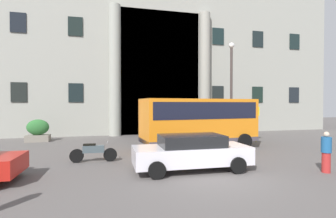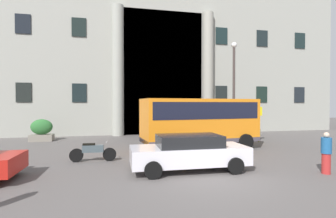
{
  "view_description": "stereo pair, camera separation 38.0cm",
  "coord_description": "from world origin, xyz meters",
  "px_view_note": "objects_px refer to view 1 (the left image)",
  "views": [
    {
      "loc": [
        -3.8,
        -8.27,
        2.58
      ],
      "look_at": [
        -0.66,
        4.46,
        2.33
      ],
      "focal_mm": 27.06,
      "sensor_mm": 36.0,
      "label": 1
    },
    {
      "loc": [
        -3.43,
        -8.36,
        2.58
      ],
      "look_at": [
        -0.66,
        4.46,
        2.33
      ],
      "focal_mm": 27.06,
      "sensor_mm": 36.0,
      "label": 2
    }
  ],
  "objects_px": {
    "orange_minibus": "(199,119)",
    "scooter_by_planter": "(93,152)",
    "bus_stop_sign": "(256,120)",
    "lamppost_plaza_centre": "(231,83)",
    "parked_estate_mid": "(191,152)",
    "pedestrian_man_crossing": "(326,152)",
    "hedge_planter_entrance_right": "(38,131)",
    "hedge_planter_east": "(158,128)",
    "hedge_planter_far_west": "(244,128)"
  },
  "relations": [
    {
      "from": "hedge_planter_far_west",
      "to": "lamppost_plaza_centre",
      "type": "bearing_deg",
      "value": -138.33
    },
    {
      "from": "scooter_by_planter",
      "to": "lamppost_plaza_centre",
      "type": "height_order",
      "value": "lamppost_plaza_centre"
    },
    {
      "from": "orange_minibus",
      "to": "lamppost_plaza_centre",
      "type": "xyz_separation_m",
      "value": [
        3.56,
        2.86,
        2.41
      ]
    },
    {
      "from": "parked_estate_mid",
      "to": "scooter_by_planter",
      "type": "height_order",
      "value": "parked_estate_mid"
    },
    {
      "from": "hedge_planter_east",
      "to": "scooter_by_planter",
      "type": "relative_size",
      "value": 0.79
    },
    {
      "from": "hedge_planter_entrance_right",
      "to": "pedestrian_man_crossing",
      "type": "height_order",
      "value": "pedestrian_man_crossing"
    },
    {
      "from": "hedge_planter_entrance_right",
      "to": "scooter_by_planter",
      "type": "height_order",
      "value": "hedge_planter_entrance_right"
    },
    {
      "from": "hedge_planter_entrance_right",
      "to": "orange_minibus",
      "type": "bearing_deg",
      "value": -28.07
    },
    {
      "from": "bus_stop_sign",
      "to": "hedge_planter_far_west",
      "type": "distance_m",
      "value": 3.44
    },
    {
      "from": "hedge_planter_far_west",
      "to": "bus_stop_sign",
      "type": "bearing_deg",
      "value": -106.92
    },
    {
      "from": "hedge_planter_entrance_right",
      "to": "lamppost_plaza_centre",
      "type": "bearing_deg",
      "value": -10.02
    },
    {
      "from": "bus_stop_sign",
      "to": "pedestrian_man_crossing",
      "type": "bearing_deg",
      "value": -104.65
    },
    {
      "from": "bus_stop_sign",
      "to": "pedestrian_man_crossing",
      "type": "xyz_separation_m",
      "value": [
        -2.0,
        -7.64,
        -0.72
      ]
    },
    {
      "from": "hedge_planter_east",
      "to": "hedge_planter_far_west",
      "type": "xyz_separation_m",
      "value": [
        7.15,
        -0.41,
        -0.13
      ]
    },
    {
      "from": "hedge_planter_entrance_right",
      "to": "hedge_planter_east",
      "type": "height_order",
      "value": "hedge_planter_east"
    },
    {
      "from": "orange_minibus",
      "to": "hedge_planter_entrance_right",
      "type": "height_order",
      "value": "orange_minibus"
    },
    {
      "from": "hedge_planter_east",
      "to": "parked_estate_mid",
      "type": "distance_m",
      "value": 9.72
    },
    {
      "from": "parked_estate_mid",
      "to": "lamppost_plaza_centre",
      "type": "distance_m",
      "value": 9.79
    },
    {
      "from": "bus_stop_sign",
      "to": "scooter_by_planter",
      "type": "bearing_deg",
      "value": -160.67
    },
    {
      "from": "orange_minibus",
      "to": "bus_stop_sign",
      "type": "bearing_deg",
      "value": 12.72
    },
    {
      "from": "pedestrian_man_crossing",
      "to": "lamppost_plaza_centre",
      "type": "relative_size",
      "value": 0.22
    },
    {
      "from": "hedge_planter_east",
      "to": "lamppost_plaza_centre",
      "type": "height_order",
      "value": "lamppost_plaza_centre"
    },
    {
      "from": "hedge_planter_entrance_right",
      "to": "parked_estate_mid",
      "type": "bearing_deg",
      "value": -51.16
    },
    {
      "from": "orange_minibus",
      "to": "parked_estate_mid",
      "type": "bearing_deg",
      "value": -120.49
    },
    {
      "from": "orange_minibus",
      "to": "lamppost_plaza_centre",
      "type": "relative_size",
      "value": 0.97
    },
    {
      "from": "parked_estate_mid",
      "to": "orange_minibus",
      "type": "bearing_deg",
      "value": 66.37
    },
    {
      "from": "pedestrian_man_crossing",
      "to": "lamppost_plaza_centre",
      "type": "distance_m",
      "value": 9.48
    },
    {
      "from": "orange_minibus",
      "to": "scooter_by_planter",
      "type": "distance_m",
      "value": 6.3
    },
    {
      "from": "hedge_planter_entrance_right",
      "to": "parked_estate_mid",
      "type": "xyz_separation_m",
      "value": [
        7.78,
        -9.66,
        -0.02
      ]
    },
    {
      "from": "parked_estate_mid",
      "to": "pedestrian_man_crossing",
      "type": "bearing_deg",
      "value": -16.99
    },
    {
      "from": "pedestrian_man_crossing",
      "to": "hedge_planter_far_west",
      "type": "bearing_deg",
      "value": 45.74
    },
    {
      "from": "hedge_planter_east",
      "to": "lamppost_plaza_centre",
      "type": "bearing_deg",
      "value": -25.95
    },
    {
      "from": "hedge_planter_east",
      "to": "hedge_planter_far_west",
      "type": "relative_size",
      "value": 0.87
    },
    {
      "from": "scooter_by_planter",
      "to": "lamppost_plaza_centre",
      "type": "distance_m",
      "value": 11.21
    },
    {
      "from": "pedestrian_man_crossing",
      "to": "bus_stop_sign",
      "type": "bearing_deg",
      "value": 46.41
    },
    {
      "from": "hedge_planter_entrance_right",
      "to": "hedge_planter_east",
      "type": "relative_size",
      "value": 0.95
    },
    {
      "from": "scooter_by_planter",
      "to": "pedestrian_man_crossing",
      "type": "distance_m",
      "value": 9.49
    },
    {
      "from": "bus_stop_sign",
      "to": "lamppost_plaza_centre",
      "type": "xyz_separation_m",
      "value": [
        -1.26,
        1.2,
        2.62
      ]
    },
    {
      "from": "hedge_planter_east",
      "to": "scooter_by_planter",
      "type": "bearing_deg",
      "value": -121.35
    },
    {
      "from": "bus_stop_sign",
      "to": "hedge_planter_far_west",
      "type": "height_order",
      "value": "bus_stop_sign"
    },
    {
      "from": "orange_minibus",
      "to": "parked_estate_mid",
      "type": "distance_m",
      "value": 4.98
    },
    {
      "from": "hedge_planter_entrance_right",
      "to": "lamppost_plaza_centre",
      "type": "distance_m",
      "value": 13.97
    },
    {
      "from": "lamppost_plaza_centre",
      "to": "scooter_by_planter",
      "type": "bearing_deg",
      "value": -152.24
    },
    {
      "from": "hedge_planter_entrance_right",
      "to": "hedge_planter_far_west",
      "type": "xyz_separation_m",
      "value": [
        15.58,
        -0.37,
        -0.09
      ]
    },
    {
      "from": "hedge_planter_far_west",
      "to": "pedestrian_man_crossing",
      "type": "height_order",
      "value": "pedestrian_man_crossing"
    },
    {
      "from": "pedestrian_man_crossing",
      "to": "lamppost_plaza_centre",
      "type": "xyz_separation_m",
      "value": [
        0.74,
        8.84,
        3.34
      ]
    },
    {
      "from": "hedge_planter_far_west",
      "to": "lamppost_plaza_centre",
      "type": "height_order",
      "value": "lamppost_plaza_centre"
    },
    {
      "from": "bus_stop_sign",
      "to": "scooter_by_planter",
      "type": "distance_m",
      "value": 11.33
    },
    {
      "from": "hedge_planter_far_west",
      "to": "lamppost_plaza_centre",
      "type": "relative_size",
      "value": 0.26
    },
    {
      "from": "hedge_planter_east",
      "to": "parked_estate_mid",
      "type": "relative_size",
      "value": 0.36
    }
  ]
}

